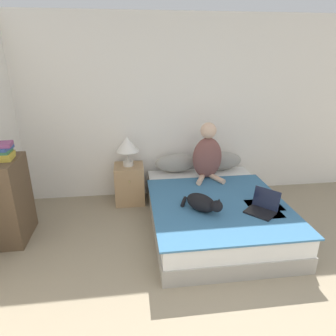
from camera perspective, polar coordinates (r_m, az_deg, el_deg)
name	(u,v)px	position (r m, az deg, el deg)	size (l,w,h in m)	color
wall_back	(190,110)	(4.41, 4.22, 11.03)	(5.77, 0.05, 2.55)	white
bed	(214,211)	(3.79, 8.72, -8.18)	(1.56, 2.03, 0.41)	#9E998E
pillow_near	(176,163)	(4.36, 1.52, 1.00)	(0.61, 0.22, 0.27)	gray
pillow_far	(221,161)	(4.52, 10.10, 1.36)	(0.61, 0.22, 0.27)	gray
person_sitting	(207,155)	(4.12, 7.52, 2.54)	(0.40, 0.39, 0.78)	brown
cat_tabby	(203,203)	(3.31, 6.64, -6.63)	(0.41, 0.51, 0.20)	black
laptop_open	(262,208)	(3.45, 17.52, -7.20)	(0.40, 0.40, 0.24)	black
nightstand	(130,184)	(4.35, -7.33, -2.99)	(0.41, 0.43, 0.56)	tan
table_lamp	(127,145)	(4.15, -7.76, 4.30)	(0.31, 0.31, 0.42)	beige
bookshelf	(13,200)	(3.82, -27.48, -5.45)	(0.26, 0.59, 0.97)	brown
book_stack_top	(3,151)	(3.63, -28.86, 2.80)	(0.20, 0.23, 0.19)	gold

